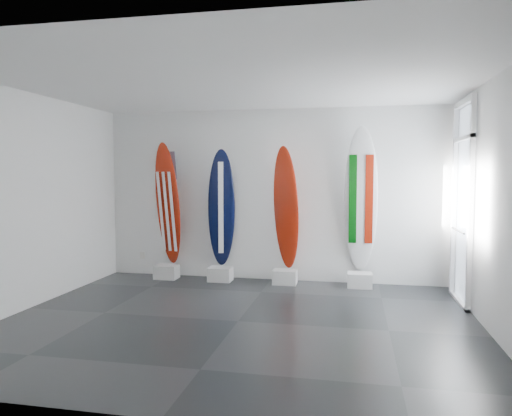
% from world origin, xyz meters
% --- Properties ---
extents(floor, '(6.00, 6.00, 0.00)m').
position_xyz_m(floor, '(0.00, 0.00, 0.00)').
color(floor, black).
rests_on(floor, ground).
extents(ceiling, '(6.00, 6.00, 0.00)m').
position_xyz_m(ceiling, '(0.00, 0.00, 3.00)').
color(ceiling, white).
rests_on(ceiling, wall_back).
extents(wall_back, '(6.00, 0.00, 6.00)m').
position_xyz_m(wall_back, '(0.00, 2.50, 1.50)').
color(wall_back, white).
rests_on(wall_back, ground).
extents(wall_front, '(6.00, 0.00, 6.00)m').
position_xyz_m(wall_front, '(0.00, -2.50, 1.50)').
color(wall_front, white).
rests_on(wall_front, ground).
extents(wall_left, '(0.00, 5.00, 5.00)m').
position_xyz_m(wall_left, '(-3.00, 0.00, 1.50)').
color(wall_left, white).
rests_on(wall_left, ground).
extents(wall_right, '(0.00, 5.00, 5.00)m').
position_xyz_m(wall_right, '(3.00, 0.00, 1.50)').
color(wall_right, white).
rests_on(wall_right, ground).
extents(display_block_usa, '(0.40, 0.30, 0.24)m').
position_xyz_m(display_block_usa, '(-1.85, 2.18, 0.12)').
color(display_block_usa, silver).
rests_on(display_block_usa, floor).
extents(surfboard_usa, '(0.57, 0.48, 2.20)m').
position_xyz_m(surfboard_usa, '(-1.85, 2.28, 1.33)').
color(surfboard_usa, '#9F1D0B').
rests_on(surfboard_usa, display_block_usa).
extents(display_block_navy, '(0.40, 0.30, 0.24)m').
position_xyz_m(display_block_navy, '(-0.85, 2.18, 0.12)').
color(display_block_navy, silver).
rests_on(display_block_navy, floor).
extents(surfboard_navy, '(0.54, 0.45, 2.07)m').
position_xyz_m(surfboard_navy, '(-0.85, 2.28, 1.27)').
color(surfboard_navy, black).
rests_on(surfboard_navy, display_block_navy).
extents(display_block_swiss, '(0.40, 0.30, 0.24)m').
position_xyz_m(display_block_swiss, '(0.29, 2.18, 0.12)').
color(display_block_swiss, silver).
rests_on(display_block_swiss, floor).
extents(surfboard_swiss, '(0.55, 0.45, 2.11)m').
position_xyz_m(surfboard_swiss, '(0.29, 2.28, 1.29)').
color(surfboard_swiss, '#9F1D0B').
rests_on(surfboard_swiss, display_block_swiss).
extents(display_block_italy, '(0.40, 0.30, 0.24)m').
position_xyz_m(display_block_italy, '(1.54, 2.18, 0.12)').
color(display_block_italy, silver).
rests_on(display_block_italy, floor).
extents(surfboard_italy, '(0.56, 0.42, 2.42)m').
position_xyz_m(surfboard_italy, '(1.54, 2.28, 1.44)').
color(surfboard_italy, white).
rests_on(surfboard_italy, display_block_italy).
extents(wall_outlet, '(0.09, 0.02, 0.13)m').
position_xyz_m(wall_outlet, '(-2.45, 2.48, 0.35)').
color(wall_outlet, silver).
rests_on(wall_outlet, wall_back).
extents(glass_door, '(0.12, 1.16, 2.85)m').
position_xyz_m(glass_door, '(2.97, 1.55, 1.43)').
color(glass_door, white).
rests_on(glass_door, floor).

